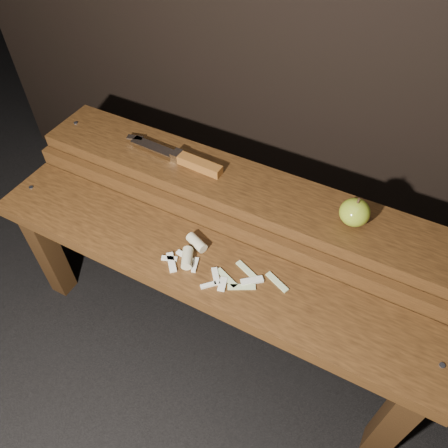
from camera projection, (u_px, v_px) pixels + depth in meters
The scene contains 6 objects.
ground at pixel (215, 329), 1.40m from camera, with size 60.00×60.00×0.00m, color black.
bench_front_tier at pixel (202, 281), 1.10m from camera, with size 1.20×0.20×0.42m.
bench_rear_tier at pixel (242, 207), 1.19m from camera, with size 1.20×0.21×0.50m.
apple at pixel (355, 212), 1.02m from camera, with size 0.07×0.07×0.08m.
knife at pixel (188, 160), 1.17m from camera, with size 0.31×0.05×0.03m.
apple_scraps at pixel (202, 259), 1.06m from camera, with size 0.31×0.13×0.03m.
Camera 1 is at (0.34, -0.59, 1.27)m, focal length 35.00 mm.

